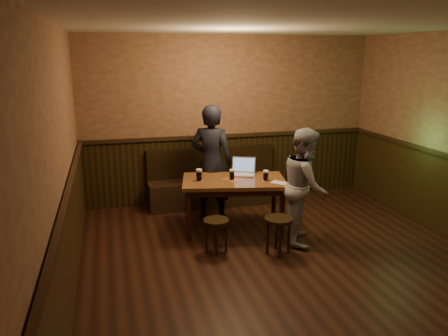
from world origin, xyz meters
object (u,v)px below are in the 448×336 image
pint_left (199,175)px  pint_right (266,176)px  bench (214,186)px  pint_mid (232,174)px  pub_table (234,186)px  laptop (243,170)px  person_grey (305,186)px  stool_left (216,226)px  person_suit (212,162)px  stool_right (279,225)px

pint_left → pint_right: pint_left is taller
bench → pint_mid: bearing=-91.4°
bench → pub_table: bearing=-90.0°
pint_mid → laptop: bearing=43.4°
bench → person_grey: size_ratio=1.41×
pint_left → laptop: size_ratio=0.39×
bench → pint_right: bearing=-73.6°
stool_left → pint_left: (-0.07, 0.69, 0.50)m
pint_left → laptop: (0.69, 0.17, -0.02)m
stool_left → person_suit: person_suit is taller
bench → stool_left: bench is taller
person_grey → bench: bearing=48.0°
pub_table → pint_left: bearing=-174.8°
stool_left → person_suit: bearing=79.0°
person_suit → laptop: bearing=165.5°
bench → stool_right: (0.33, -2.10, 0.08)m
pub_table → stool_right: bearing=-57.4°
pub_table → stool_left: bearing=-111.4°
stool_right → laptop: laptop is taller
stool_right → bench: bearing=99.0°
bench → person_grey: bearing=-65.4°
pint_right → person_grey: (0.41, -0.40, -0.06)m
laptop → person_suit: 0.54m
bench → pub_table: (0.00, -1.21, 0.36)m
bench → stool_right: bench is taller
pint_mid → person_grey: 1.03m
pint_mid → person_grey: bearing=-34.4°
pub_table → laptop: bearing=59.3°
person_grey → pint_mid: bearing=79.0°
pint_right → laptop: 0.45m
bench → person_suit: 0.87m
pint_left → person_grey: bearing=-26.0°
pint_left → stool_left: bearing=-84.3°
stool_right → pint_right: pint_right is taller
pint_left → person_suit: 0.62m
person_suit → stool_left: bearing=107.9°
stool_right → pint_left: 1.33m
pint_mid → bench: bearing=88.6°
pint_mid → laptop: 0.32m
pub_table → person_grey: (0.82, -0.58, 0.11)m
person_grey → pint_right: bearing=69.2°
laptop → bench: bearing=126.6°
pub_table → stool_right: size_ratio=3.23×
pint_mid → person_grey: person_grey is taller
pub_table → pint_mid: pint_mid is taller
pint_left → laptop: bearing=13.4°
bench → person_suit: bearing=-106.2°
pub_table → stool_right: pub_table is taller
stool_left → stool_right: 0.79m
pub_table → pint_mid: size_ratio=10.65×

